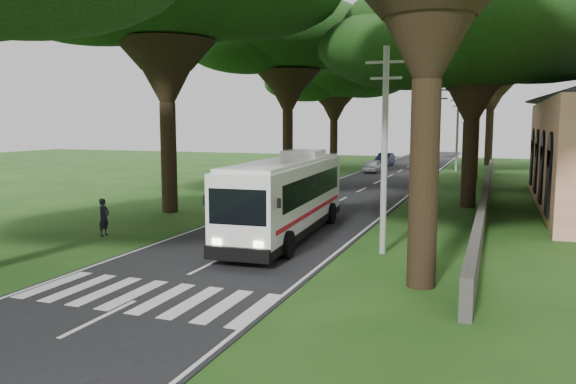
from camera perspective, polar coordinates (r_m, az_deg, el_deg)
ground at (r=19.01m, az=-10.85°, el=-8.72°), size 140.00×140.00×0.00m
road at (r=42.01m, az=7.17°, el=0.04°), size 8.00×120.00×0.04m
crosswalk at (r=17.41m, az=-14.32°, el=-10.30°), size 8.00×3.00×0.01m
property_wall at (r=39.83m, az=19.53°, el=0.16°), size 0.35×50.00×1.20m
pole_near at (r=21.98m, az=9.78°, el=4.50°), size 1.60×0.24×8.00m
pole_mid at (r=41.78m, az=14.97°, el=5.56°), size 1.60×0.24×8.00m
pole_far at (r=61.71m, az=16.82°, el=5.92°), size 1.60×0.24×8.00m
tree_l_midb at (r=49.21m, az=-0.03°, el=15.57°), size 14.79×14.79×15.64m
tree_l_far at (r=66.32m, az=4.73°, el=11.80°), size 13.97×13.97×13.66m
tree_r_mida at (r=36.00m, az=18.42°, el=15.22°), size 15.91×15.91×13.88m
tree_r_midb at (r=54.16m, az=18.76°, el=14.90°), size 15.18×15.18×16.16m
tree_r_far at (r=72.02m, az=20.08°, el=13.08°), size 14.92×14.92×16.46m
coach_bus at (r=25.18m, az=-0.13°, el=-0.35°), size 3.35×11.92×3.47m
distant_car_a at (r=58.10m, az=8.79°, el=2.65°), size 2.00×4.10×1.35m
distant_car_b at (r=67.92m, az=9.82°, el=3.31°), size 1.69×4.46×1.45m
pedestrian at (r=26.81m, az=-18.20°, el=-2.44°), size 0.43×0.64×1.72m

